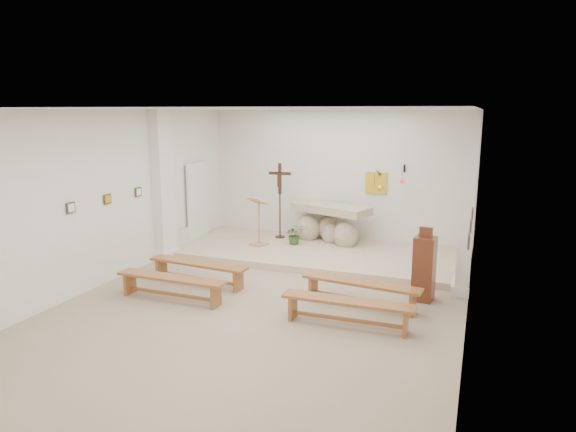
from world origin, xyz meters
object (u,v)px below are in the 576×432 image
at_px(bench_right_second, 347,307).
at_px(altar, 330,226).
at_px(donation_pedestal, 424,268).
at_px(bench_left_front, 198,268).
at_px(crucifix_stand, 280,195).
at_px(bench_left_second, 171,282).
at_px(lectern, 258,221).
at_px(bench_right_front, 361,288).

bearing_deg(bench_right_second, altar, 108.78).
xyz_separation_m(donation_pedestal, bench_left_front, (-4.38, -0.71, -0.27)).
distance_m(altar, bench_right_second, 5.05).
relative_size(crucifix_stand, bench_left_second, 0.91).
distance_m(lectern, bench_left_second, 3.76).
xyz_separation_m(crucifix_stand, donation_pedestal, (4.05, -2.96, -0.68)).
bearing_deg(bench_right_front, bench_left_front, -173.19).
bearing_deg(altar, bench_left_front, -95.40).
bearing_deg(bench_right_front, crucifix_stand, 136.31).
height_order(lectern, donation_pedestal, donation_pedestal).
distance_m(donation_pedestal, bench_left_front, 4.44).
height_order(altar, lectern, lectern).
bearing_deg(bench_left_front, crucifix_stand, 89.64).
bearing_deg(lectern, donation_pedestal, -6.02).
xyz_separation_m(lectern, bench_right_front, (3.24, -2.76, -0.41)).
xyz_separation_m(lectern, bench_left_second, (-0.12, -3.73, -0.41)).
relative_size(bench_left_front, bench_right_front, 1.00).
bearing_deg(bench_left_second, altar, 71.40).
height_order(lectern, bench_right_second, lectern).
distance_m(lectern, bench_left_front, 2.79).
xyz_separation_m(altar, bench_left_front, (-1.67, -3.78, -0.21)).
distance_m(altar, bench_right_front, 4.15).
height_order(altar, crucifix_stand, crucifix_stand).
bearing_deg(donation_pedestal, altar, 137.64).
bearing_deg(bench_right_front, altar, 120.79).
xyz_separation_m(bench_left_front, bench_left_second, (0.00, -0.97, 0.00)).
bearing_deg(lectern, crucifix_stand, 96.36).
bearing_deg(altar, bench_right_front, -47.55).
height_order(bench_left_front, bench_right_front, same).
xyz_separation_m(altar, donation_pedestal, (2.70, -3.08, 0.06)).
distance_m(donation_pedestal, bench_right_front, 1.27).
height_order(lectern, bench_left_second, lectern).
bearing_deg(lectern, bench_right_second, -29.31).
height_order(donation_pedestal, bench_left_second, donation_pedestal).
relative_size(altar, lectern, 1.76).
bearing_deg(donation_pedestal, bench_left_front, -164.50).
relative_size(altar, bench_left_second, 1.00).
bearing_deg(bench_right_front, bench_right_second, -83.19).
height_order(donation_pedestal, bench_right_front, donation_pedestal).
height_order(crucifix_stand, bench_right_front, crucifix_stand).
height_order(altar, bench_right_front, altar).
distance_m(bench_left_front, bench_right_front, 3.36).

